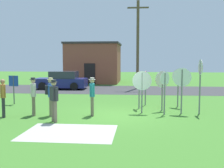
{
  "coord_description": "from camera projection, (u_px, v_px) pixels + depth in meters",
  "views": [
    {
      "loc": [
        1.08,
        -12.26,
        2.59
      ],
      "look_at": [
        -0.25,
        1.44,
        1.3
      ],
      "focal_mm": 43.84,
      "sensor_mm": 36.0,
      "label": 1
    }
  ],
  "objects": [
    {
      "name": "stop_sign_low_front",
      "position": [
        200.0,
        77.0,
        12.65
      ],
      "size": [
        0.07,
        0.73,
        2.54
      ],
      "color": "slate",
      "rests_on": "ground"
    },
    {
      "name": "person_with_sunhat",
      "position": [
        92.0,
        94.0,
        12.32
      ],
      "size": [
        0.31,
        0.56,
        1.74
      ],
      "color": "#7A6B56",
      "rests_on": "ground"
    },
    {
      "name": "ground_plane",
      "position": [
        114.0,
        115.0,
        12.5
      ],
      "size": [
        80.0,
        80.0,
        0.0
      ],
      "primitive_type": "plane",
      "color": "#3D7528"
    },
    {
      "name": "street_asphalt",
      "position": [
        125.0,
        90.0,
        22.69
      ],
      "size": [
        60.0,
        6.4,
        0.01
      ],
      "primitive_type": "cube",
      "color": "#38383A",
      "rests_on": "ground"
    },
    {
      "name": "concrete_path",
      "position": [
        70.0,
        132.0,
        9.59
      ],
      "size": [
        3.2,
        2.4,
        0.01
      ],
      "primitive_type": "cube",
      "color": "#ADAAA3",
      "rests_on": "ground"
    },
    {
      "name": "stop_sign_rear_left",
      "position": [
        182.0,
        82.0,
        12.74
      ],
      "size": [
        0.84,
        0.22,
        2.15
      ],
      "color": "slate",
      "rests_on": "ground"
    },
    {
      "name": "stop_sign_tallest",
      "position": [
        139.0,
        83.0,
        14.04
      ],
      "size": [
        0.19,
        0.74,
        1.95
      ],
      "color": "slate",
      "rests_on": "ground"
    },
    {
      "name": "person_near_signs",
      "position": [
        50.0,
        94.0,
        12.25
      ],
      "size": [
        0.42,
        0.56,
        1.74
      ],
      "color": "#7A6B56",
      "rests_on": "ground"
    },
    {
      "name": "stop_sign_center_cluster",
      "position": [
        142.0,
        85.0,
        12.92
      ],
      "size": [
        0.91,
        0.15,
        2.0
      ],
      "color": "slate",
      "rests_on": "ground"
    },
    {
      "name": "person_in_dark_shirt",
      "position": [
        54.0,
        98.0,
        11.08
      ],
      "size": [
        0.4,
        0.45,
        1.74
      ],
      "color": "#7A6B56",
      "rests_on": "ground"
    },
    {
      "name": "info_panel_leftmost",
      "position": [
        14.0,
        85.0,
        15.41
      ],
      "size": [
        0.6,
        0.13,
        1.63
      ],
      "color": "#4C4C51",
      "rests_on": "ground"
    },
    {
      "name": "parked_car_on_street",
      "position": [
        62.0,
        81.0,
        23.23
      ],
      "size": [
        4.31,
        2.04,
        1.51
      ],
      "color": "navy",
      "rests_on": "ground"
    },
    {
      "name": "person_in_teal",
      "position": [
        3.0,
        96.0,
        12.0
      ],
      "size": [
        0.36,
        0.52,
        1.69
      ],
      "color": "#2D2D33",
      "rests_on": "ground"
    },
    {
      "name": "person_in_blue",
      "position": [
        33.0,
        94.0,
        12.37
      ],
      "size": [
        0.35,
        0.53,
        1.74
      ],
      "color": "#7A6B56",
      "rests_on": "ground"
    },
    {
      "name": "utility_pole",
      "position": [
        138.0,
        43.0,
        23.2
      ],
      "size": [
        1.8,
        0.24,
        7.44
      ],
      "color": "brown",
      "rests_on": "ground"
    },
    {
      "name": "stop_sign_far_back",
      "position": [
        162.0,
        84.0,
        13.52
      ],
      "size": [
        0.72,
        0.44,
        1.97
      ],
      "color": "slate",
      "rests_on": "ground"
    },
    {
      "name": "stop_sign_leaning_left",
      "position": [
        178.0,
        81.0,
        14.54
      ],
      "size": [
        0.58,
        0.51,
        2.02
      ],
      "color": "slate",
      "rests_on": "ground"
    },
    {
      "name": "stop_sign_rear_right",
      "position": [
        146.0,
        82.0,
        15.06
      ],
      "size": [
        0.11,
        0.64,
        1.92
      ],
      "color": "slate",
      "rests_on": "ground"
    },
    {
      "name": "stop_sign_leaning_right",
      "position": [
        165.0,
        86.0,
        12.53
      ],
      "size": [
        0.45,
        0.43,
        1.99
      ],
      "color": "slate",
      "rests_on": "ground"
    },
    {
      "name": "building_background",
      "position": [
        94.0,
        63.0,
        29.71
      ],
      "size": [
        5.64,
        5.59,
        4.25
      ],
      "color": "brown",
      "rests_on": "ground"
    }
  ]
}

